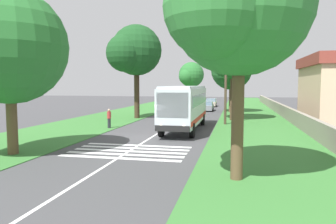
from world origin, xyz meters
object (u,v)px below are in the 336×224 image
object	(u,v)px
trailing_car_1	(211,103)
roadside_tree_left_2	(4,49)
roadside_tree_right_1	(232,54)
pedestrian	(109,118)
trailing_minibus_0	(197,96)
roadside_tree_left_0	(134,52)
trailing_car_0	(207,106)
coach_bus	(185,105)
utility_pole	(226,79)
roadside_tree_left_1	(191,75)
roadside_tree_right_2	(231,71)
roadside_tree_right_0	(235,7)

from	to	relation	value
trailing_car_1	roadside_tree_left_2	world-z (taller)	roadside_tree_left_2
roadside_tree_right_1	pedestrian	xyz separation A→B (m)	(-8.86, 10.41, -6.26)
roadside_tree_right_1	pedestrian	bearing A→B (deg)	130.42
trailing_minibus_0	roadside_tree_left_0	world-z (taller)	roadside_tree_left_0
trailing_car_0	roadside_tree_right_1	world-z (taller)	roadside_tree_right_1
coach_bus	utility_pole	bearing A→B (deg)	-36.22
pedestrian	utility_pole	bearing A→B (deg)	-64.01
roadside_tree_left_1	coach_bus	bearing A→B (deg)	-172.51
trailing_minibus_0	pedestrian	distance (m)	40.47
trailing_car_1	roadside_tree_left_0	bearing A→B (deg)	162.33
roadside_tree_right_2	utility_pole	size ratio (longest dim) A/B	1.03
coach_bus	roadside_tree_left_2	size ratio (longest dim) A/B	1.24
coach_bus	trailing_minibus_0	bearing A→B (deg)	5.34
roadside_tree_left_0	roadside_tree_left_1	size ratio (longest dim) A/B	1.09
roadside_tree_right_1	roadside_tree_right_2	xyz separation A→B (m)	(10.39, 0.28, -1.38)
trailing_minibus_0	pedestrian	xyz separation A→B (m)	(-40.36, 2.97, -0.64)
coach_bus	trailing_car_1	size ratio (longest dim) A/B	2.60
pedestrian	trailing_car_1	bearing A→B (deg)	-12.24
trailing_car_1	roadside_tree_right_1	world-z (taller)	roadside_tree_right_1
roadside_tree_right_0	utility_pole	bearing A→B (deg)	2.86
roadside_tree_left_0	utility_pole	xyz separation A→B (m)	(-3.71, -10.31, -3.12)
roadside_tree_left_0	roadside_tree_right_0	world-z (taller)	roadside_tree_left_0
roadside_tree_left_1	pedestrian	xyz separation A→B (m)	(-57.52, -0.80, -5.36)
trailing_car_0	roadside_tree_left_1	distance (m)	37.89
roadside_tree_left_0	pedestrian	bearing A→B (deg)	-177.48
trailing_car_1	trailing_minibus_0	xyz separation A→B (m)	(9.84, 3.65, 0.88)
utility_pole	roadside_tree_left_1	bearing A→B (deg)	11.52
trailing_car_1	trailing_minibus_0	distance (m)	10.53
roadside_tree_left_2	roadside_tree_right_2	distance (m)	32.51
trailing_minibus_0	pedestrian	bearing A→B (deg)	175.79
roadside_tree_left_2	pedestrian	bearing A→B (deg)	-6.61
roadside_tree_right_2	pedestrian	bearing A→B (deg)	152.26
trailing_car_1	pedestrian	distance (m)	31.23
roadside_tree_left_1	roadside_tree_right_2	world-z (taller)	roadside_tree_left_1
trailing_minibus_0	pedestrian	size ratio (longest dim) A/B	3.55
roadside_tree_left_2	roadside_tree_right_2	world-z (taller)	roadside_tree_left_2
coach_bus	roadside_tree_right_0	distance (m)	15.15
coach_bus	roadside_tree_right_0	size ratio (longest dim) A/B	1.14
roadside_tree_left_2	roadside_tree_right_0	world-z (taller)	roadside_tree_right_0
trailing_minibus_0	roadside_tree_right_1	bearing A→B (deg)	-166.72
coach_bus	trailing_minibus_0	xyz separation A→B (m)	(39.92, 3.73, -0.60)
roadside_tree_right_1	pedestrian	size ratio (longest dim) A/B	5.99
trailing_car_0	roadside_tree_left_1	xyz separation A→B (m)	(36.70, 7.55, 5.60)
coach_bus	roadside_tree_right_2	bearing A→B (deg)	-10.31
utility_pole	trailing_car_1	bearing A→B (deg)	7.34
roadside_tree_right_2	utility_pole	world-z (taller)	roadside_tree_right_2
trailing_minibus_0	roadside_tree_right_1	size ratio (longest dim) A/B	0.59
trailing_car_1	roadside_tree_left_1	size ratio (longest dim) A/B	0.44
roadside_tree_left_1	pedestrian	distance (m)	57.77
trailing_car_0	roadside_tree_right_2	distance (m)	6.33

